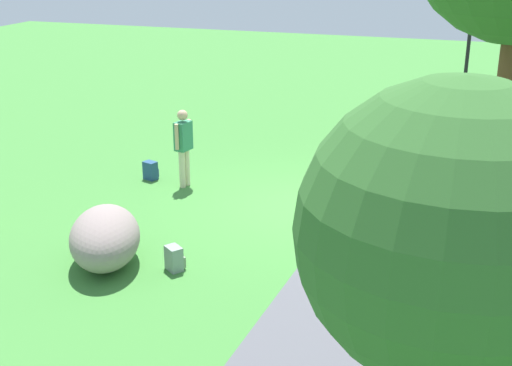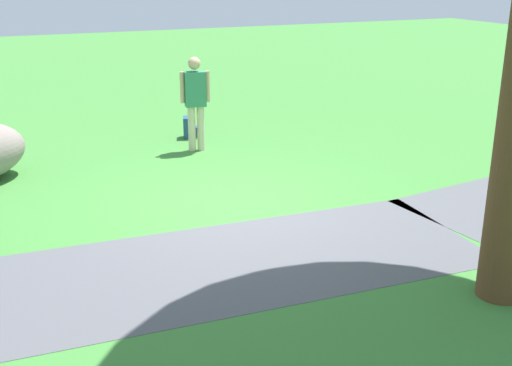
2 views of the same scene
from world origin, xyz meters
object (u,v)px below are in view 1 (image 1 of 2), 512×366
(lamp_post, at_px, (468,50))
(man_near_boulder, at_px, (183,143))
(backpack_by_boulder, at_px, (175,259))
(young_tree_near_path, at_px, (451,235))
(spare_backpack_on_lawn, at_px, (151,171))
(lawn_boulder, at_px, (105,237))

(lamp_post, relative_size, man_near_boulder, 2.05)
(lamp_post, relative_size, backpack_by_boulder, 8.44)
(young_tree_near_path, bearing_deg, lamp_post, -178.40)
(man_near_boulder, xyz_separation_m, spare_backpack_on_lawn, (-0.15, -0.88, -0.76))
(lamp_post, bearing_deg, man_near_boulder, -36.84)
(young_tree_near_path, bearing_deg, lawn_boulder, -124.73)
(spare_backpack_on_lawn, bearing_deg, lamp_post, 138.22)
(young_tree_near_path, xyz_separation_m, man_near_boulder, (-7.42, -5.66, -1.94))
(young_tree_near_path, distance_m, lamp_post, 14.46)
(lawn_boulder, relative_size, spare_backpack_on_lawn, 5.21)
(lawn_boulder, xyz_separation_m, man_near_boulder, (-3.70, -0.30, 0.50))
(lamp_post, xyz_separation_m, backpack_by_boulder, (10.57, -3.82, -1.90))
(man_near_boulder, relative_size, spare_backpack_on_lawn, 4.12)
(young_tree_near_path, xyz_separation_m, lamp_post, (-14.43, -0.40, -0.80))
(young_tree_near_path, relative_size, backpack_by_boulder, 10.25)
(lamp_post, bearing_deg, spare_backpack_on_lawn, -41.78)
(lawn_boulder, distance_m, man_near_boulder, 3.75)
(backpack_by_boulder, bearing_deg, lamp_post, 160.15)
(man_near_boulder, distance_m, backpack_by_boulder, 3.91)
(lamp_post, height_order, spare_backpack_on_lawn, lamp_post)
(young_tree_near_path, relative_size, spare_backpack_on_lawn, 10.25)
(lawn_boulder, bearing_deg, young_tree_near_path, 55.27)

